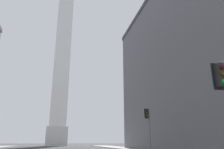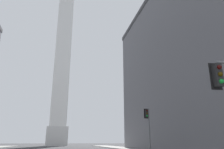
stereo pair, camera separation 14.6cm
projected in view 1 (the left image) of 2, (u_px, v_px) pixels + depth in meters
name	position (u px, v px, depth m)	size (l,w,h in m)	color
obelisk	(63.00, 52.00, 87.21)	(7.38, 7.38, 74.28)	silver
traffic_light_mid_right	(148.00, 123.00, 29.01)	(0.78, 0.50, 5.76)	slate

